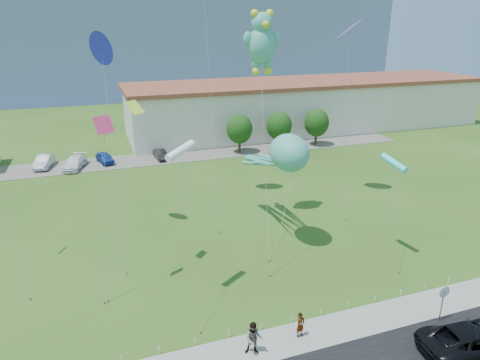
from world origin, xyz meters
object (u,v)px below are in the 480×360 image
parked_car_white (75,162)px  parked_car_black (161,154)px  suv (473,340)px  pedestrian_left (300,325)px  parked_car_blue (105,158)px  pedestrian_right (254,338)px  warehouse (309,105)px  teddy_bear_kite (262,41)px  parked_car_silver (44,161)px  octopus_kite (282,157)px  stop_sign (444,295)px

parked_car_white → parked_car_black: size_ratio=1.34×
suv → pedestrian_left: size_ratio=3.77×
parked_car_blue → parked_car_black: parked_car_blue is taller
pedestrian_left → pedestrian_right: (-3.00, -0.38, 0.20)m
warehouse → teddy_bear_kite: size_ratio=3.37×
parked_car_silver → teddy_bear_kite: (20.20, -22.05, 14.87)m
pedestrian_right → parked_car_black: pedestrian_right is taller
octopus_kite → teddy_bear_kite: size_ratio=0.63×
parked_car_blue → parked_car_black: (7.07, -0.74, -0.06)m
stop_sign → parked_car_black: (-10.44, 38.69, -1.20)m
parked_car_blue → warehouse: bearing=-0.9°
warehouse → parked_car_black: bearing=-160.6°
parked_car_blue → parked_car_black: bearing=-21.3°
parked_car_black → parked_car_white: bearing=176.2°
pedestrian_left → octopus_kite: size_ratio=0.14×
pedestrian_left → teddy_bear_kite: bearing=56.7°
pedestrian_left → octopus_kite: (4.08, 11.95, 6.10)m
pedestrian_right → parked_car_silver: size_ratio=0.42×
parked_car_blue → teddy_bear_kite: 29.13m
suv → parked_car_silver: suv is taller
parked_car_blue → octopus_kite: (12.95, -25.95, 6.25)m
parked_car_white → parked_car_blue: parked_car_white is taller
warehouse → stop_sign: bearing=-108.9°
parked_car_white → parked_car_blue: 3.83m
suv → octopus_kite: 17.79m
suv → parked_car_silver: 49.25m
parked_car_white → parked_car_black: parked_car_white is taller
pedestrian_right → parked_car_blue: 38.73m
parked_car_white → teddy_bear_kite: size_ratio=0.27×
parked_car_white → pedestrian_left: bearing=-52.8°
suv → parked_car_white: (-20.81, 41.11, -0.09)m
warehouse → suv: size_ratio=10.38×
stop_sign → parked_car_white: size_ratio=0.50×
suv → parked_car_white: size_ratio=1.18×
suv → octopus_kite: (-4.17, 16.18, 6.10)m
warehouse → parked_car_blue: bearing=-165.5°
parked_car_white → parked_car_blue: bearing=33.9°
parked_car_black → parked_car_blue: bearing=168.8°
suv → octopus_kite: bearing=20.2°
parked_car_white → stop_sign: bearing=-42.7°
parked_car_silver → teddy_bear_kite: bearing=-35.5°
warehouse → parked_car_silver: 42.24m
suv → parked_car_blue: (-17.12, 42.13, -0.15)m
suv → pedestrian_right: bearing=76.9°
parked_car_silver → parked_car_black: (14.38, -1.37, -0.15)m
warehouse → suv: warehouse is taller
parked_car_silver → parked_car_blue: 7.33m
pedestrian_left → parked_car_silver: pedestrian_left is taller
stop_sign → parked_car_black: bearing=105.1°
suv → parked_car_blue: 45.48m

